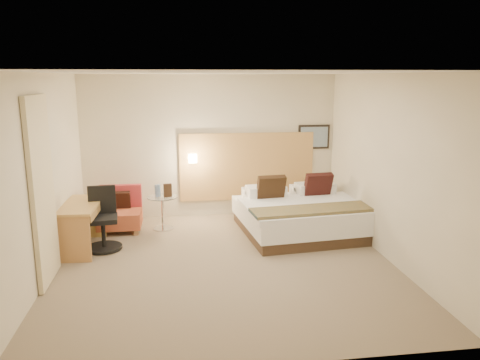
{
  "coord_description": "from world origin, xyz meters",
  "views": [
    {
      "loc": [
        -0.66,
        -6.32,
        2.64
      ],
      "look_at": [
        0.3,
        0.55,
        1.11
      ],
      "focal_mm": 35.0,
      "sensor_mm": 36.0,
      "label": 1
    }
  ],
  "objects": [
    {
      "name": "wall_left",
      "position": [
        -2.41,
        0.0,
        1.35
      ],
      "size": [
        0.02,
        5.0,
        2.7
      ],
      "primitive_type": "cube",
      "color": "beige",
      "rests_on": "floor"
    },
    {
      "name": "wall_back",
      "position": [
        0.0,
        2.51,
        1.35
      ],
      "size": [
        4.8,
        0.02,
        2.7
      ],
      "primitive_type": "cube",
      "color": "beige",
      "rests_on": "floor"
    },
    {
      "name": "lounge_chair",
      "position": [
        -1.66,
        1.77,
        0.31
      ],
      "size": [
        0.74,
        0.64,
        0.77
      ],
      "color": "#A38E4D",
      "rests_on": "floor"
    },
    {
      "name": "floor",
      "position": [
        0.0,
        0.0,
        -0.01
      ],
      "size": [
        4.8,
        5.0,
        0.02
      ],
      "primitive_type": "cube",
      "color": "#786751",
      "rests_on": "ground"
    },
    {
      "name": "wall_right",
      "position": [
        2.41,
        0.0,
        1.35
      ],
      "size": [
        0.02,
        5.0,
        2.7
      ],
      "primitive_type": "cube",
      "color": "beige",
      "rests_on": "floor"
    },
    {
      "name": "bottle_b",
      "position": [
        -0.98,
        1.76,
        0.7
      ],
      "size": [
        0.08,
        0.08,
        0.21
      ],
      "primitive_type": "cylinder",
      "rotation": [
        0.0,
        0.0,
        0.25
      ],
      "color": "#94BDE5",
      "rests_on": "side_table"
    },
    {
      "name": "wall_front",
      "position": [
        0.0,
        -2.51,
        1.35
      ],
      "size": [
        4.8,
        0.02,
        2.7
      ],
      "primitive_type": "cube",
      "color": "beige",
      "rests_on": "floor"
    },
    {
      "name": "desk",
      "position": [
        -2.11,
        0.89,
        0.58
      ],
      "size": [
        0.6,
        1.2,
        0.74
      ],
      "color": "tan",
      "rests_on": "floor"
    },
    {
      "name": "bottle_a",
      "position": [
        -1.01,
        1.73,
        0.7
      ],
      "size": [
        0.08,
        0.08,
        0.21
      ],
      "primitive_type": "cylinder",
      "rotation": [
        0.0,
        0.0,
        0.25
      ],
      "color": "#7A92BC",
      "rests_on": "side_table"
    },
    {
      "name": "menu_folder",
      "position": [
        -0.82,
        1.71,
        0.71
      ],
      "size": [
        0.15,
        0.09,
        0.23
      ],
      "primitive_type": "cube",
      "rotation": [
        0.0,
        0.0,
        0.25
      ],
      "color": "#382417",
      "rests_on": "side_table"
    },
    {
      "name": "side_table",
      "position": [
        -0.92,
        1.73,
        0.33
      ],
      "size": [
        0.65,
        0.65,
        0.59
      ],
      "color": "silver",
      "rests_on": "floor"
    },
    {
      "name": "curtain",
      "position": [
        -2.36,
        -0.25,
        1.22
      ],
      "size": [
        0.06,
        0.9,
        2.42
      ],
      "primitive_type": "cube",
      "color": "beige",
      "rests_on": "wall_left"
    },
    {
      "name": "art_frame",
      "position": [
        2.02,
        2.48,
        1.5
      ],
      "size": [
        0.62,
        0.03,
        0.47
      ],
      "primitive_type": "cube",
      "color": "black",
      "rests_on": "wall_back"
    },
    {
      "name": "lamp_arm",
      "position": [
        -0.35,
        2.42,
        1.15
      ],
      "size": [
        0.02,
        0.12,
        0.02
      ],
      "primitive_type": "cylinder",
      "rotation": [
        1.57,
        0.0,
        0.0
      ],
      "color": "silver",
      "rests_on": "wall_back"
    },
    {
      "name": "lamp_shade",
      "position": [
        -0.35,
        2.36,
        1.15
      ],
      "size": [
        0.15,
        0.15,
        0.15
      ],
      "primitive_type": "cube",
      "color": "#FBEAC4",
      "rests_on": "wall_back"
    },
    {
      "name": "desk_chair",
      "position": [
        -1.82,
        0.88,
        0.4
      ],
      "size": [
        0.6,
        0.6,
        0.97
      ],
      "color": "black",
      "rests_on": "floor"
    },
    {
      "name": "headboard_panel",
      "position": [
        0.7,
        2.47,
        0.95
      ],
      "size": [
        2.6,
        0.04,
        1.3
      ],
      "primitive_type": "cube",
      "color": "#BA8748",
      "rests_on": "wall_back"
    },
    {
      "name": "bed",
      "position": [
        1.43,
        1.23,
        0.32
      ],
      "size": [
        2.19,
        2.15,
        0.98
      ],
      "color": "#402E20",
      "rests_on": "floor"
    },
    {
      "name": "art_canvas",
      "position": [
        2.02,
        2.46,
        1.5
      ],
      "size": [
        0.54,
        0.01,
        0.39
      ],
      "primitive_type": "cube",
      "color": "slate",
      "rests_on": "wall_back"
    },
    {
      "name": "ceiling",
      "position": [
        0.0,
        0.0,
        2.71
      ],
      "size": [
        4.8,
        5.0,
        0.02
      ],
      "primitive_type": "cube",
      "color": "white",
      "rests_on": "floor"
    }
  ]
}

